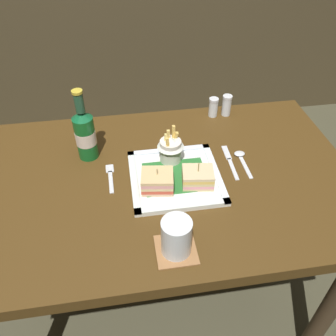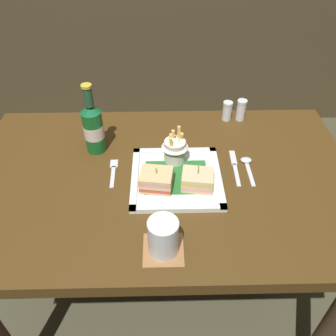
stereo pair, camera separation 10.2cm
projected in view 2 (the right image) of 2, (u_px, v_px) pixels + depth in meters
The scene contains 14 objects.
ground_plane at pixel (163, 296), 1.54m from camera, with size 6.00×6.00×0.00m, color #44412E.
dining_table at pixel (161, 199), 1.12m from camera, with size 1.19×0.73×0.72m.
square_plate at pixel (175, 178), 1.04m from camera, with size 0.27×0.27×0.02m.
sandwich_half_left at pixel (155, 180), 0.99m from camera, with size 0.10×0.09×0.07m.
sandwich_half_right at pixel (196, 180), 1.00m from camera, with size 0.10×0.08×0.08m.
fries_cup at pixel (174, 147), 1.06m from camera, with size 0.08×0.08×0.12m.
beer_bottle at pixel (92, 127), 1.10m from camera, with size 0.06×0.06×0.24m.
drink_coaster at pixel (163, 250), 0.85m from camera, with size 0.10×0.10×0.00m, color #A06C40.
water_glass at pixel (163, 239), 0.83m from camera, with size 0.07×0.07×0.10m.
fork at pixel (112, 172), 1.07m from camera, with size 0.02×0.13×0.00m.
knife at pixel (234, 166), 1.09m from camera, with size 0.02×0.17×0.00m.
spoon at pixel (246, 164), 1.09m from camera, with size 0.04×0.13×0.01m.
salt_shaker at pixel (226, 112), 1.27m from camera, with size 0.03×0.03×0.07m.
pepper_shaker at pixel (240, 111), 1.27m from camera, with size 0.04×0.04×0.08m.
Camera 2 is at (0.00, -0.78, 1.44)m, focal length 37.18 mm.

